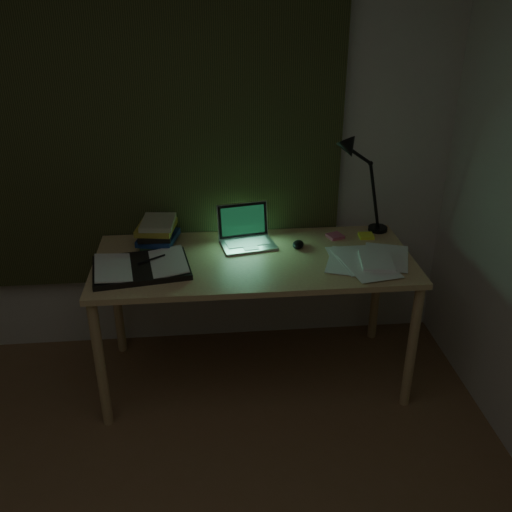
% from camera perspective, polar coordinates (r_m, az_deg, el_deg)
% --- Properties ---
extents(wall_back, '(3.50, 0.00, 2.50)m').
position_cam_1_polar(wall_back, '(3.19, -11.65, 10.97)').
color(wall_back, beige).
rests_on(wall_back, ground).
extents(curtain, '(2.20, 0.06, 2.00)m').
position_cam_1_polar(curtain, '(3.11, -12.06, 14.33)').
color(curtain, '#283018').
rests_on(curtain, wall_back).
extents(desk, '(1.64, 0.72, 0.75)m').
position_cam_1_polar(desk, '(3.13, -0.21, -6.34)').
color(desk, tan).
rests_on(desk, floor).
extents(laptop, '(0.34, 0.36, 0.20)m').
position_cam_1_polar(laptop, '(3.04, -0.80, 2.73)').
color(laptop, silver).
rests_on(laptop, desk).
extents(open_textbook, '(0.51, 0.40, 0.04)m').
position_cam_1_polar(open_textbook, '(2.88, -11.42, -1.05)').
color(open_textbook, white).
rests_on(open_textbook, desk).
extents(book_stack, '(0.21, 0.24, 0.15)m').
position_cam_1_polar(book_stack, '(3.11, -9.85, 2.39)').
color(book_stack, white).
rests_on(book_stack, desk).
extents(loose_papers, '(0.46, 0.48, 0.02)m').
position_cam_1_polar(loose_papers, '(2.96, 10.84, -0.38)').
color(loose_papers, white).
rests_on(loose_papers, desk).
extents(mouse, '(0.08, 0.11, 0.04)m').
position_cam_1_polar(mouse, '(3.06, 4.23, 1.15)').
color(mouse, black).
rests_on(mouse, desk).
extents(sticky_yellow, '(0.08, 0.08, 0.02)m').
position_cam_1_polar(sticky_yellow, '(3.24, 10.95, 2.00)').
color(sticky_yellow, '#F7FF35').
rests_on(sticky_yellow, desk).
extents(sticky_pink, '(0.10, 0.10, 0.02)m').
position_cam_1_polar(sticky_pink, '(3.21, 7.91, 1.99)').
color(sticky_pink, '#D05171').
rests_on(sticky_pink, desk).
extents(desk_lamp, '(0.44, 0.37, 0.59)m').
position_cam_1_polar(desk_lamp, '(3.24, 12.54, 7.27)').
color(desk_lamp, black).
rests_on(desk_lamp, desk).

